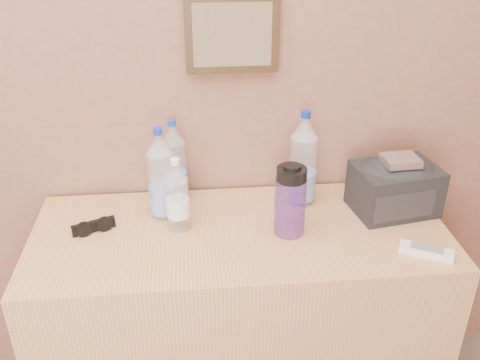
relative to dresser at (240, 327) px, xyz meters
name	(u,v)px	position (x,y,z in m)	size (l,w,h in m)	color
picture_frame	(232,34)	(0.00, 0.27, 0.98)	(0.30, 0.03, 0.25)	#382311
dresser	(240,327)	(0.00, 0.00, 0.00)	(1.34, 0.56, 0.84)	tan
pet_large_a	(161,178)	(-0.25, 0.12, 0.56)	(0.09, 0.09, 0.32)	silver
pet_large_b	(175,164)	(-0.21, 0.23, 0.55)	(0.08, 0.08, 0.30)	silver
pet_large_c	(303,163)	(0.23, 0.17, 0.57)	(0.09, 0.09, 0.34)	silver
pet_small	(177,198)	(-0.20, 0.04, 0.53)	(0.07, 0.07, 0.25)	silver
nalgene_bottle	(290,200)	(0.15, -0.02, 0.54)	(0.10, 0.10, 0.24)	#502083
sunglasses	(93,226)	(-0.47, 0.04, 0.44)	(0.14, 0.05, 0.04)	black
ac_remote	(426,251)	(0.54, -0.18, 0.43)	(0.16, 0.05, 0.02)	beige
toiletry_bag	(395,186)	(0.53, 0.08, 0.51)	(0.27, 0.19, 0.18)	black
foil_packet	(401,160)	(0.53, 0.06, 0.61)	(0.11, 0.09, 0.02)	silver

